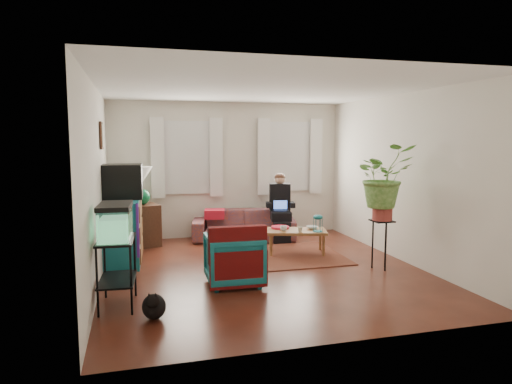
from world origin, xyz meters
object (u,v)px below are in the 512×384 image
object	(u,v)px
coffee_table	(296,242)
plant_stand	(381,245)
sofa	(244,220)
aquarium_stand	(117,273)
dresser	(122,231)
armchair	(234,257)
side_table	(143,225)

from	to	relation	value
coffee_table	plant_stand	xyz separation A→B (m)	(0.89, -1.16, 0.16)
sofa	aquarium_stand	distance (m)	3.73
dresser	coffee_table	world-z (taller)	dresser
armchair	coffee_table	xyz separation A→B (m)	(1.34, 1.28, -0.16)
dresser	armchair	world-z (taller)	dresser
dresser	armchair	bearing A→B (deg)	-42.42
side_table	plant_stand	world-z (taller)	side_table
plant_stand	sofa	bearing A→B (deg)	121.17
side_table	dresser	world-z (taller)	dresser
armchair	plant_stand	distance (m)	2.24
sofa	dresser	world-z (taller)	dresser
side_table	armchair	bearing A→B (deg)	-66.50
side_table	aquarium_stand	bearing A→B (deg)	-96.71
dresser	aquarium_stand	world-z (taller)	dresser
dresser	coffee_table	xyz separation A→B (m)	(2.79, -0.17, -0.29)
coffee_table	aquarium_stand	bearing A→B (deg)	-132.67
aquarium_stand	dresser	bearing A→B (deg)	93.76
sofa	side_table	xyz separation A→B (m)	(-1.86, -0.04, -0.00)
aquarium_stand	coffee_table	size ratio (longest dim) A/B	0.80
sofa	coffee_table	world-z (taller)	sofa
plant_stand	dresser	bearing A→B (deg)	160.06
side_table	plant_stand	bearing A→B (deg)	-35.84
dresser	aquarium_stand	bearing A→B (deg)	-87.45
aquarium_stand	coffee_table	distance (m)	3.29
sofa	side_table	world-z (taller)	sofa
side_table	armchair	distance (m)	2.76
sofa	aquarium_stand	xyz separation A→B (m)	(-2.21, -3.01, 0.02)
aquarium_stand	plant_stand	xyz separation A→B (m)	(3.69, 0.56, -0.03)
sofa	dresser	size ratio (longest dim) A/B	1.75
sofa	armchair	world-z (taller)	sofa
sofa	plant_stand	bearing A→B (deg)	-46.87
aquarium_stand	armchair	distance (m)	1.52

